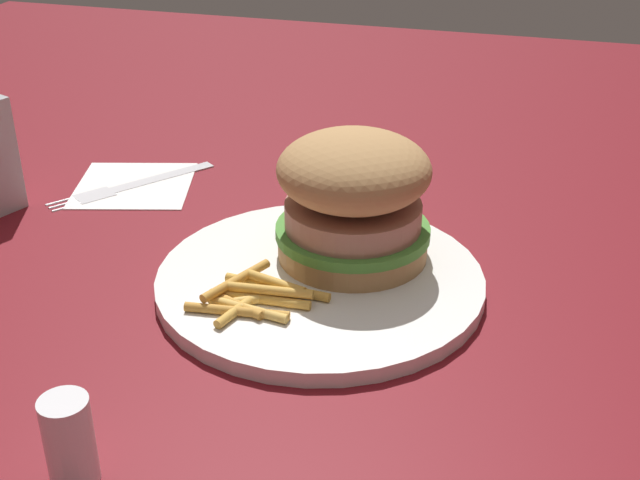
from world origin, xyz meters
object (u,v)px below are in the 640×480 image
(fries_pile, at_px, (257,297))
(napkin, at_px, (134,185))
(fork, at_px, (132,183))
(salt_shaker, at_px, (69,441))
(plate, at_px, (320,281))
(sandwich, at_px, (353,196))

(fries_pile, relative_size, napkin, 0.93)
(fork, bearing_deg, salt_shaker, 22.33)
(salt_shaker, bearing_deg, napkin, -157.86)
(fries_pile, bearing_deg, fork, -133.63)
(plate, bearing_deg, fries_pile, -32.09)
(sandwich, height_order, fries_pile, sandwich)
(sandwich, relative_size, napkin, 1.12)
(sandwich, distance_m, salt_shaker, 0.29)
(sandwich, distance_m, fork, 0.27)
(fork, xyz_separation_m, salt_shaker, (0.37, 0.15, 0.02))
(fries_pile, bearing_deg, napkin, -133.97)
(fork, bearing_deg, fries_pile, 46.37)
(napkin, distance_m, salt_shaker, 0.40)
(napkin, bearing_deg, salt_shaker, 22.14)
(plate, xyz_separation_m, fries_pile, (0.05, -0.03, 0.01))
(salt_shaker, bearing_deg, plate, 162.26)
(napkin, bearing_deg, plate, 59.24)
(plate, distance_m, fries_pile, 0.06)
(napkin, bearing_deg, sandwich, 68.05)
(plate, height_order, fries_pile, fries_pile)
(fries_pile, bearing_deg, sandwich, 151.12)
(plate, xyz_separation_m, fork, (-0.13, -0.23, -0.00))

